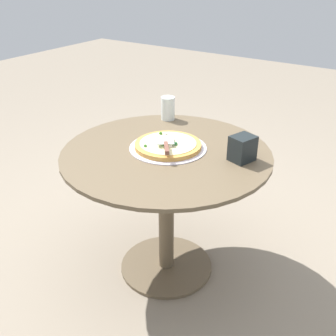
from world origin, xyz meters
The scene contains 6 objects.
ground_plane centered at (0.00, 0.00, 0.00)m, with size 10.00×10.00×0.00m, color gray.
patio_table centered at (0.00, 0.00, 0.52)m, with size 0.98×0.98×0.70m.
pizza_on_tray centered at (-0.01, 0.04, 0.71)m, with size 0.37×0.37×0.04m.
pizza_server centered at (0.01, -0.02, 0.74)m, with size 0.17×0.20×0.02m.
drinking_cup centered at (-0.23, 0.35, 0.76)m, with size 0.08×0.08×0.13m, color silver.
napkin_dispenser centered at (0.33, 0.11, 0.75)m, with size 0.10×0.09×0.11m, color black.
Camera 1 is at (0.96, -1.42, 1.50)m, focal length 43.47 mm.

